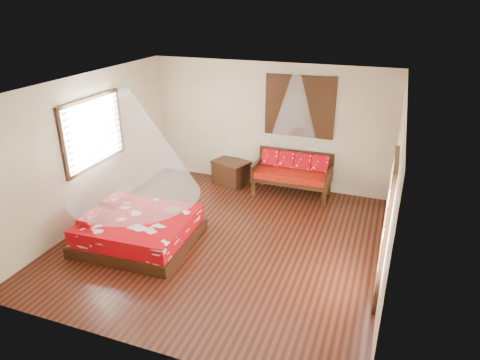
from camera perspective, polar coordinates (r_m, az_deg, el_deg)
name	(u,v)px	position (r m, az deg, el deg)	size (l,w,h in m)	color
room	(222,169)	(7.23, -2.46, 1.51)	(5.54, 5.54, 2.84)	black
bed	(138,230)	(7.89, -13.40, -6.45)	(1.98, 1.81, 0.63)	black
daybed	(293,172)	(9.47, 7.04, 1.08)	(1.68, 0.75, 0.94)	black
storage_chest	(231,172)	(10.03, -1.21, 1.08)	(0.95, 0.81, 0.55)	black
shutter_panel	(300,107)	(9.36, 7.96, 9.67)	(1.52, 0.06, 1.32)	black
window_left	(94,132)	(8.64, -18.92, 6.07)	(0.10, 1.74, 1.34)	black
glazed_door	(385,231)	(6.35, 18.79, -6.42)	(0.08, 1.02, 2.16)	black
wine_tray	(172,208)	(7.83, -9.01, -3.69)	(0.30, 0.30, 0.24)	brown
mosquito_net_main	(130,145)	(7.24, -14.47, 4.59)	(2.24, 2.24, 1.80)	white
mosquito_net_daybed	(295,107)	(8.89, 7.32, 9.64)	(0.99, 0.99, 1.50)	white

